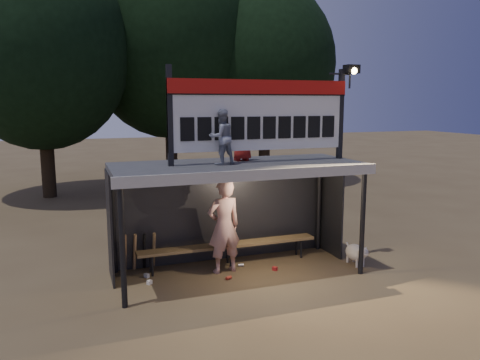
{
  "coord_description": "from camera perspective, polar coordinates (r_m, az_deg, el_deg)",
  "views": [
    {
      "loc": [
        -3.11,
        -8.79,
        3.51
      ],
      "look_at": [
        0.2,
        0.4,
        1.9
      ],
      "focal_mm": 35.0,
      "sensor_mm": 36.0,
      "label": 1
    }
  ],
  "objects": [
    {
      "name": "bench",
      "position": [
        10.32,
        -1.34,
        -8.0
      ],
      "size": [
        4.0,
        0.35,
        0.48
      ],
      "color": "olive",
      "rests_on": "ground"
    },
    {
      "name": "tree_left",
      "position": [
        18.92,
        -23.2,
        14.71
      ],
      "size": [
        6.46,
        6.46,
        9.27
      ],
      "color": "black",
      "rests_on": "ground"
    },
    {
      "name": "ground",
      "position": [
        9.97,
        -0.31,
        -11.27
      ],
      "size": [
        80.0,
        80.0,
        0.0
      ],
      "primitive_type": "plane",
      "color": "brown",
      "rests_on": "ground"
    },
    {
      "name": "dog",
      "position": [
        10.64,
        14.02,
        -8.61
      ],
      "size": [
        0.36,
        0.81,
        0.49
      ],
      "color": "silver",
      "rests_on": "ground"
    },
    {
      "name": "dugout_shelter",
      "position": [
        9.7,
        -0.8,
        -0.52
      ],
      "size": [
        5.1,
        2.08,
        2.32
      ],
      "color": "#37373A",
      "rests_on": "ground"
    },
    {
      "name": "child_b",
      "position": [
        9.74,
        0.22,
        5.43
      ],
      "size": [
        0.54,
        0.38,
        1.05
      ],
      "primitive_type": "imported",
      "rotation": [
        0.0,
        0.0,
        3.23
      ],
      "color": "maroon",
      "rests_on": "dugout_shelter"
    },
    {
      "name": "litter",
      "position": [
        9.84,
        -3.83,
        -11.33
      ],
      "size": [
        2.74,
        0.78,
        0.08
      ],
      "color": "red",
      "rests_on": "ground"
    },
    {
      "name": "tree_mid",
      "position": [
        20.87,
        -8.66,
        16.57
      ],
      "size": [
        7.22,
        7.22,
        10.36
      ],
      "color": "#2F2114",
      "rests_on": "ground"
    },
    {
      "name": "bats",
      "position": [
        10.17,
        -12.15,
        -8.5
      ],
      "size": [
        0.67,
        0.35,
        0.84
      ],
      "color": "#976B46",
      "rests_on": "ground"
    },
    {
      "name": "tree_right",
      "position": [
        20.99,
        3.06,
        13.94
      ],
      "size": [
        6.08,
        6.08,
        8.72
      ],
      "color": "#312316",
      "rests_on": "ground"
    },
    {
      "name": "player",
      "position": [
        9.74,
        -1.97,
        -5.65
      ],
      "size": [
        0.78,
        0.56,
        1.98
      ],
      "primitive_type": "imported",
      "rotation": [
        0.0,
        0.0,
        3.27
      ],
      "color": "silver",
      "rests_on": "ground"
    },
    {
      "name": "scoreboard_assembly",
      "position": [
        9.52,
        2.89,
        8.23
      ],
      "size": [
        4.1,
        0.27,
        1.99
      ],
      "color": "black",
      "rests_on": "dugout_shelter"
    },
    {
      "name": "child_a",
      "position": [
        9.12,
        -2.27,
        5.24
      ],
      "size": [
        0.6,
        0.51,
        1.07
      ],
      "primitive_type": "imported",
      "rotation": [
        0.0,
        0.0,
        3.35
      ],
      "color": "gray",
      "rests_on": "dugout_shelter"
    }
  ]
}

